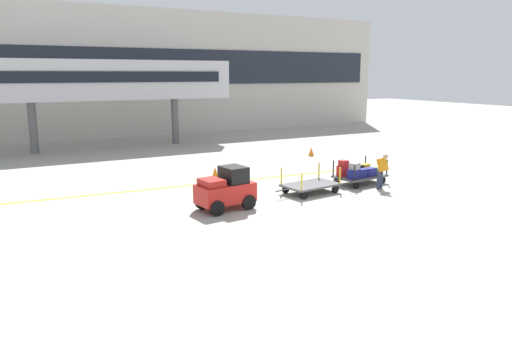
{
  "coord_description": "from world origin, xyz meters",
  "views": [
    {
      "loc": [
        -9.81,
        -12.74,
        4.94
      ],
      "look_at": [
        -0.45,
        4.64,
        0.97
      ],
      "focal_mm": 33.35,
      "sensor_mm": 36.0,
      "label": 1
    }
  ],
  "objects_px": {
    "baggage_tug": "(226,189)",
    "safety_cone_far": "(215,173)",
    "baggage_handler": "(382,170)",
    "safety_cone_near": "(311,151)",
    "baggage_cart_middle": "(358,173)",
    "baggage_cart_lead": "(310,185)"
  },
  "relations": [
    {
      "from": "baggage_tug",
      "to": "safety_cone_far",
      "type": "relative_size",
      "value": 4.03
    },
    {
      "from": "baggage_handler",
      "to": "safety_cone_near",
      "type": "height_order",
      "value": "baggage_handler"
    },
    {
      "from": "baggage_tug",
      "to": "safety_cone_far",
      "type": "height_order",
      "value": "baggage_tug"
    },
    {
      "from": "safety_cone_near",
      "to": "baggage_cart_middle",
      "type": "bearing_deg",
      "value": -108.83
    },
    {
      "from": "safety_cone_near",
      "to": "baggage_cart_lead",
      "type": "bearing_deg",
      "value": -125.04
    },
    {
      "from": "baggage_cart_middle",
      "to": "safety_cone_near",
      "type": "xyz_separation_m",
      "value": [
        2.48,
        7.26,
        -0.26
      ]
    },
    {
      "from": "baggage_handler",
      "to": "baggage_cart_lead",
      "type": "bearing_deg",
      "value": 165.03
    },
    {
      "from": "baggage_handler",
      "to": "safety_cone_far",
      "type": "height_order",
      "value": "baggage_handler"
    },
    {
      "from": "safety_cone_near",
      "to": "safety_cone_far",
      "type": "bearing_deg",
      "value": -158.5
    },
    {
      "from": "baggage_handler",
      "to": "safety_cone_near",
      "type": "bearing_deg",
      "value": 75.47
    },
    {
      "from": "baggage_tug",
      "to": "baggage_cart_middle",
      "type": "bearing_deg",
      "value": 7.08
    },
    {
      "from": "baggage_handler",
      "to": "safety_cone_far",
      "type": "xyz_separation_m",
      "value": [
        -5.51,
        5.43,
        -0.59
      ]
    },
    {
      "from": "baggage_cart_middle",
      "to": "baggage_handler",
      "type": "distance_m",
      "value": 1.28
    },
    {
      "from": "baggage_tug",
      "to": "safety_cone_near",
      "type": "relative_size",
      "value": 4.03
    },
    {
      "from": "baggage_cart_middle",
      "to": "safety_cone_near",
      "type": "relative_size",
      "value": 5.58
    },
    {
      "from": "baggage_cart_middle",
      "to": "safety_cone_far",
      "type": "distance_m",
      "value": 6.73
    },
    {
      "from": "baggage_cart_lead",
      "to": "baggage_handler",
      "type": "distance_m",
      "value": 3.3
    },
    {
      "from": "safety_cone_far",
      "to": "baggage_handler",
      "type": "bearing_deg",
      "value": -44.56
    },
    {
      "from": "baggage_cart_middle",
      "to": "safety_cone_near",
      "type": "bearing_deg",
      "value": 71.17
    },
    {
      "from": "baggage_tug",
      "to": "baggage_cart_lead",
      "type": "xyz_separation_m",
      "value": [
        4.13,
        0.51,
        -0.41
      ]
    },
    {
      "from": "baggage_cart_lead",
      "to": "safety_cone_near",
      "type": "height_order",
      "value": "baggage_cart_lead"
    },
    {
      "from": "safety_cone_far",
      "to": "baggage_cart_lead",
      "type": "bearing_deg",
      "value": -62.75
    }
  ]
}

